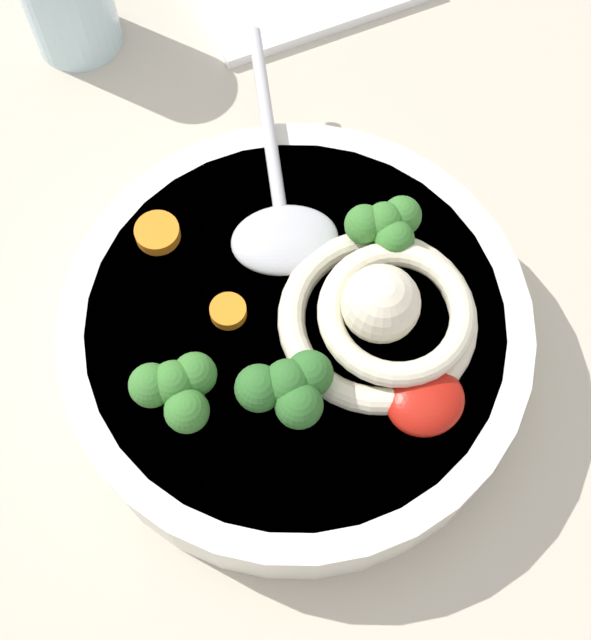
# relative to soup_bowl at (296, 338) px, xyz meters

# --- Properties ---
(table_slab) EXTENTS (1.17, 1.17, 0.04)m
(table_slab) POSITION_rel_soup_bowl_xyz_m (-0.04, -0.03, -0.05)
(table_slab) COLOR #BCB29E
(table_slab) RESTS_ON ground
(soup_bowl) EXTENTS (0.26, 0.26, 0.05)m
(soup_bowl) POSITION_rel_soup_bowl_xyz_m (0.00, 0.00, 0.00)
(soup_bowl) COLOR silver
(soup_bowl) RESTS_ON table_slab
(noodle_pile) EXTENTS (0.12, 0.12, 0.05)m
(noodle_pile) POSITION_rel_soup_bowl_xyz_m (0.04, -0.02, 0.04)
(noodle_pile) COLOR beige
(noodle_pile) RESTS_ON soup_bowl
(soup_spoon) EXTENTS (0.09, 0.17, 0.02)m
(soup_spoon) POSITION_rel_soup_bowl_xyz_m (0.02, 0.06, 0.03)
(soup_spoon) COLOR #B7B7BC
(soup_spoon) RESTS_ON soup_bowl
(chili_sauce_dollop) EXTENTS (0.04, 0.04, 0.02)m
(chili_sauce_dollop) POSITION_rel_soup_bowl_xyz_m (0.04, -0.07, 0.03)
(chili_sauce_dollop) COLOR #B2190F
(chili_sauce_dollop) RESTS_ON soup_bowl
(broccoli_floret_near_spoon) EXTENTS (0.05, 0.04, 0.04)m
(broccoli_floret_near_spoon) POSITION_rel_soup_bowl_xyz_m (-0.02, -0.04, 0.05)
(broccoli_floret_near_spoon) COLOR #7A9E60
(broccoli_floret_near_spoon) RESTS_ON soup_bowl
(broccoli_floret_rear) EXTENTS (0.04, 0.04, 0.03)m
(broccoli_floret_rear) POSITION_rel_soup_bowl_xyz_m (0.06, 0.02, 0.05)
(broccoli_floret_rear) COLOR #7A9E60
(broccoli_floret_rear) RESTS_ON soup_bowl
(broccoli_floret_right) EXTENTS (0.04, 0.04, 0.04)m
(broccoli_floret_right) POSITION_rel_soup_bowl_xyz_m (-0.07, -0.01, 0.05)
(broccoli_floret_right) COLOR #7A9E60
(broccoli_floret_right) RESTS_ON soup_bowl
(carrot_slice_front) EXTENTS (0.03, 0.03, 0.01)m
(carrot_slice_front) POSITION_rel_soup_bowl_xyz_m (-0.05, 0.08, 0.03)
(carrot_slice_front) COLOR orange
(carrot_slice_front) RESTS_ON soup_bowl
(carrot_slice_beside_noodles) EXTENTS (0.02, 0.02, 0.01)m
(carrot_slice_beside_noodles) POSITION_rel_soup_bowl_xyz_m (-0.03, 0.02, 0.03)
(carrot_slice_beside_noodles) COLOR orange
(carrot_slice_beside_noodles) RESTS_ON soup_bowl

